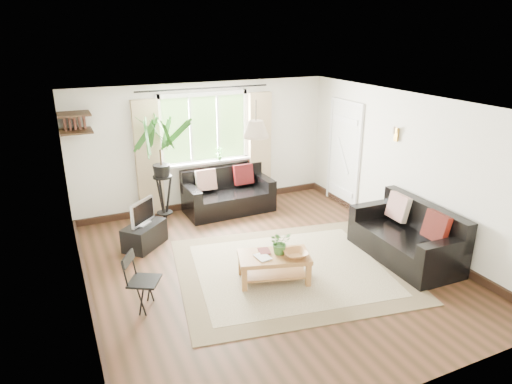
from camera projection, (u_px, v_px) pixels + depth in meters
name	position (u px, v px, depth m)	size (l,w,h in m)	color
floor	(267.00, 267.00, 6.74)	(5.50, 5.50, 0.00)	black
ceiling	(269.00, 104.00, 5.92)	(5.50, 5.50, 0.00)	white
wall_back	(204.00, 146.00, 8.68)	(5.00, 0.02, 2.40)	silver
wall_front	(407.00, 287.00, 3.98)	(5.00, 0.02, 2.40)	silver
wall_left	(77.00, 221.00, 5.35)	(0.02, 5.50, 2.40)	silver
wall_right	(408.00, 169.00, 7.31)	(0.02, 5.50, 2.40)	silver
rug	(290.00, 269.00, 6.66)	(3.20, 2.75, 0.02)	beige
window	(204.00, 129.00, 8.52)	(2.50, 0.16, 2.16)	white
door	(344.00, 155.00, 8.82)	(0.06, 0.96, 2.06)	silver
corner_shelf	(75.00, 123.00, 7.34)	(0.50, 0.50, 0.34)	black
pendant_lamp	(256.00, 125.00, 6.38)	(0.36, 0.36, 0.54)	beige
wall_sconce	(395.00, 132.00, 7.35)	(0.12, 0.12, 0.28)	beige
sofa_back	(229.00, 192.00, 8.66)	(1.64, 0.82, 0.77)	black
sofa_right	(405.00, 234.00, 6.86)	(0.87, 1.73, 0.81)	black
coffee_table	(274.00, 268.00, 6.31)	(0.97, 0.53, 0.40)	brown
table_plant	(280.00, 242.00, 6.24)	(0.30, 0.26, 0.33)	#386829
bowl	(296.00, 254.00, 6.19)	(0.33, 0.33, 0.08)	#A36B38
book_a	(257.00, 259.00, 6.13)	(0.17, 0.24, 0.02)	silver
book_b	(259.00, 252.00, 6.32)	(0.15, 0.21, 0.02)	maroon
tv_stand	(145.00, 235.00, 7.31)	(0.72, 0.41, 0.39)	black
tv	(142.00, 212.00, 7.18)	(0.55, 0.18, 0.42)	#A5A5AA
palm_stand	(162.00, 172.00, 7.89)	(0.76, 0.76, 1.95)	black
folding_chair	(144.00, 282.00, 5.63)	(0.39, 0.39, 0.75)	black
sill_plant	(219.00, 153.00, 8.72)	(0.14, 0.10, 0.27)	#2D6023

